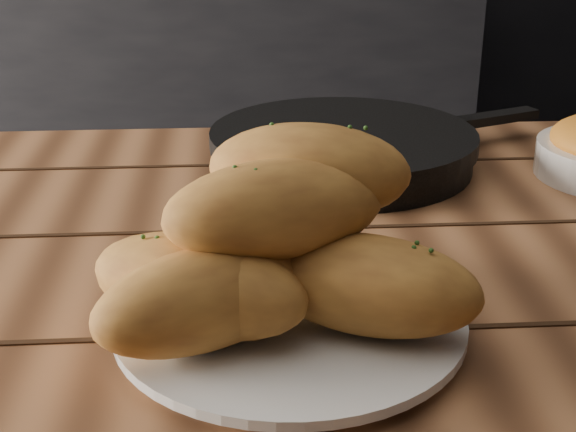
{
  "coord_description": "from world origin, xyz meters",
  "views": [
    {
      "loc": [
        0.69,
        -0.87,
        1.07
      ],
      "look_at": [
        0.72,
        -0.32,
        0.84
      ],
      "focal_mm": 50.0,
      "sensor_mm": 36.0,
      "label": 1
    }
  ],
  "objects_px": {
    "plate": "(290,322)",
    "bread_rolls": "(272,248)",
    "skillet": "(344,147)",
    "table": "(243,372)"
  },
  "relations": [
    {
      "from": "plate",
      "to": "skillet",
      "type": "bearing_deg",
      "value": 76.54
    },
    {
      "from": "bread_rolls",
      "to": "skillet",
      "type": "distance_m",
      "value": 0.41
    },
    {
      "from": "skillet",
      "to": "table",
      "type": "bearing_deg",
      "value": -114.04
    },
    {
      "from": "plate",
      "to": "skillet",
      "type": "distance_m",
      "value": 0.4
    },
    {
      "from": "skillet",
      "to": "bread_rolls",
      "type": "bearing_deg",
      "value": -105.25
    },
    {
      "from": "table",
      "to": "plate",
      "type": "relative_size",
      "value": 5.14
    },
    {
      "from": "plate",
      "to": "skillet",
      "type": "height_order",
      "value": "skillet"
    },
    {
      "from": "plate",
      "to": "table",
      "type": "bearing_deg",
      "value": 110.37
    },
    {
      "from": "bread_rolls",
      "to": "skillet",
      "type": "height_order",
      "value": "bread_rolls"
    },
    {
      "from": "plate",
      "to": "bread_rolls",
      "type": "xyz_separation_m",
      "value": [
        -0.01,
        -0.0,
        0.06
      ]
    }
  ]
}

